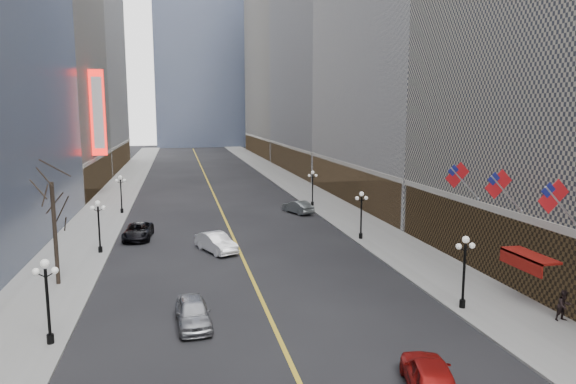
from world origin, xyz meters
name	(u,v)px	position (x,y,z in m)	size (l,w,h in m)	color
sidewalk_east	(320,200)	(14.00, 70.00, 0.07)	(6.00, 230.00, 0.15)	gray
sidewalk_west	(107,208)	(-14.00, 70.00, 0.07)	(6.00, 230.00, 0.15)	gray
lane_line	(213,193)	(0.00, 80.00, 0.01)	(0.25, 200.00, 0.02)	gold
bldg_east_c	(349,53)	(29.88, 106.00, 24.18)	(26.60, 40.60, 48.80)	#9C9D9F
bldg_east_d	(300,45)	(29.90, 149.00, 31.17)	(26.60, 46.60, 62.80)	#9C9581
streetlamp_east_1	(464,264)	(11.80, 30.00, 2.90)	(1.26, 0.44, 4.52)	black
streetlamp_east_2	(361,210)	(11.80, 48.00, 2.90)	(1.26, 0.44, 4.52)	black
streetlamp_east_3	(313,184)	(11.80, 66.00, 2.90)	(1.26, 0.44, 4.52)	black
streetlamp_west_1	(47,293)	(-11.80, 30.00, 2.90)	(1.26, 0.44, 4.52)	black
streetlamp_west_2	(99,221)	(-11.80, 48.00, 2.90)	(1.26, 0.44, 4.52)	black
streetlamp_west_3	(121,190)	(-11.80, 66.00, 2.90)	(1.26, 0.44, 4.52)	black
flag_3	(556,199)	(15.31, 27.00, 7.29)	(2.87, 0.12, 2.87)	#B2B2B7
flag_4	(500,187)	(15.31, 32.00, 7.29)	(2.87, 0.12, 2.87)	#B2B2B7
flag_5	(459,177)	(15.31, 37.00, 7.29)	(2.87, 0.12, 2.87)	#B2B2B7
awning_c	(527,257)	(16.11, 30.00, 3.08)	(1.40, 4.00, 0.93)	maroon
theatre_marquee	(98,113)	(-15.88, 80.00, 12.00)	(2.00, 0.55, 12.00)	red
tree_west_far	(53,198)	(-13.50, 40.00, 6.24)	(3.60, 3.60, 7.92)	#2D231C
car_nb_near	(193,312)	(-4.46, 31.10, 0.79)	(1.86, 4.63, 1.58)	#95979C
car_nb_mid	(216,243)	(-2.00, 46.62, 0.83)	(1.76, 5.03, 1.66)	white
car_nb_far	(138,231)	(-9.00, 52.85, 0.75)	(2.49, 5.39, 1.50)	black
car_sb_mid	(430,376)	(5.24, 21.57, 0.85)	(2.00, 4.98, 1.70)	#9E1311
car_sb_far	(298,207)	(8.91, 62.04, 0.77)	(1.63, 4.68, 1.54)	#575E60
ped_east_walk	(564,306)	(16.40, 26.96, 1.05)	(0.88, 0.48, 1.81)	black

